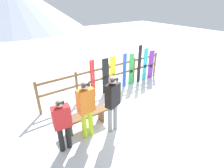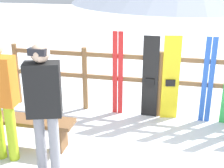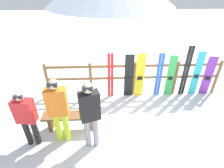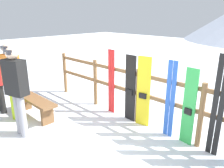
{
  "view_description": "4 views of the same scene",
  "coord_description": "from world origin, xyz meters",
  "views": [
    {
      "loc": [
        -3.8,
        -3.72,
        3.67
      ],
      "look_at": [
        -0.43,
        0.97,
        0.82
      ],
      "focal_mm": 28.0,
      "sensor_mm": 36.0,
      "label": 1
    },
    {
      "loc": [
        0.3,
        -3.61,
        2.64
      ],
      "look_at": [
        -0.74,
        1.09,
        0.85
      ],
      "focal_mm": 50.0,
      "sensor_mm": 36.0,
      "label": 2
    },
    {
      "loc": [
        -0.95,
        -3.23,
        3.61
      ],
      "look_at": [
        -0.77,
        0.89,
        1.04
      ],
      "focal_mm": 28.0,
      "sensor_mm": 36.0,
      "label": 3
    },
    {
      "loc": [
        2.81,
        -1.84,
        2.38
      ],
      "look_at": [
        -0.15,
        1.17,
        1.03
      ],
      "focal_mm": 35.0,
      "sensor_mm": 36.0,
      "label": 4
    }
  ],
  "objects": [
    {
      "name": "person_black",
      "position": [
        -1.31,
        -0.29,
        1.07
      ],
      "size": [
        0.49,
        0.36,
        1.82
      ],
      "color": "gray",
      "rests_on": "ground"
    },
    {
      "name": "snowboard_black_stripe",
      "position": [
        -0.18,
        1.78,
        0.77
      ],
      "size": [
        0.29,
        0.06,
        1.54
      ],
      "color": "black",
      "rests_on": "ground"
    },
    {
      "name": "ski_pair_blue",
      "position": [
        0.84,
        1.79,
        0.78
      ],
      "size": [
        0.2,
        0.02,
        1.57
      ],
      "color": "blue",
      "rests_on": "ground"
    },
    {
      "name": "snowboard_cyan",
      "position": [
        2.11,
        1.78,
        0.79
      ],
      "size": [
        0.25,
        0.06,
        1.6
      ],
      "color": "#2DBFCC",
      "rests_on": "ground"
    },
    {
      "name": "snowboard_yellow",
      "position": [
        0.19,
        1.78,
        0.78
      ],
      "size": [
        0.31,
        0.1,
        1.56
      ],
      "color": "yellow",
      "rests_on": "ground"
    },
    {
      "name": "snowboard_green",
      "position": [
        1.23,
        1.78,
        0.74
      ],
      "size": [
        0.25,
        0.07,
        1.49
      ],
      "color": "green",
      "rests_on": "ground"
    },
    {
      "name": "person_red",
      "position": [
        -2.77,
        -0.17,
        0.89
      ],
      "size": [
        0.47,
        0.29,
        1.55
      ],
      "color": "black",
      "rests_on": "ground"
    },
    {
      "name": "snowboard_purple",
      "position": [
        2.52,
        1.78,
        0.71
      ],
      "size": [
        0.29,
        0.1,
        1.42
      ],
      "color": "purple",
      "rests_on": "ground"
    },
    {
      "name": "ski_pair_black",
      "position": [
        1.72,
        1.79,
        0.9
      ],
      "size": [
        0.19,
        0.02,
        1.79
      ],
      "color": "black",
      "rests_on": "ground"
    },
    {
      "name": "person_orange",
      "position": [
        -2.05,
        -0.08,
        1.04
      ],
      "size": [
        0.47,
        0.28,
        1.79
      ],
      "color": "#B7D826",
      "rests_on": "ground"
    },
    {
      "name": "fence",
      "position": [
        0.0,
        1.84,
        0.74
      ],
      "size": [
        5.87,
        0.1,
        1.25
      ],
      "color": "brown",
      "rests_on": "ground"
    },
    {
      "name": "bench",
      "position": [
        -1.91,
        0.31,
        0.36
      ],
      "size": [
        1.48,
        0.36,
        0.47
      ],
      "color": "brown",
      "rests_on": "ground"
    },
    {
      "name": "ground_plane",
      "position": [
        0.0,
        0.0,
        0.0
      ],
      "size": [
        40.0,
        40.0,
        0.0
      ],
      "primitive_type": "plane",
      "color": "white"
    },
    {
      "name": "ski_pair_red",
      "position": [
        -0.78,
        1.79,
        0.8
      ],
      "size": [
        0.2,
        0.02,
        1.59
      ],
      "color": "red",
      "rests_on": "ground"
    }
  ]
}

